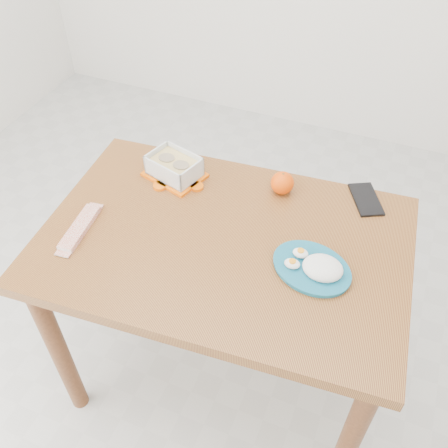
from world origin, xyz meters
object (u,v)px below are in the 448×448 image
at_px(dining_table, 224,264).
at_px(orange_fruit, 282,183).
at_px(smartphone, 366,199).
at_px(food_container, 174,167).
at_px(rice_plate, 315,267).

xyz_separation_m(dining_table, orange_fruit, (0.09, 0.26, 0.15)).
height_order(orange_fruit, smartphone, orange_fruit).
bearing_deg(smartphone, orange_fruit, 165.81).
relative_size(food_container, smartphone, 1.42).
height_order(dining_table, orange_fruit, orange_fruit).
bearing_deg(rice_plate, dining_table, -166.65).
height_order(food_container, smartphone, food_container).
bearing_deg(food_container, smartphone, 27.26).
distance_m(dining_table, smartphone, 0.49).
relative_size(orange_fruit, smartphone, 0.49).
relative_size(food_container, orange_fruit, 2.91).
bearing_deg(food_container, rice_plate, -6.55).
relative_size(rice_plate, smartphone, 1.85).
distance_m(dining_table, food_container, 0.36).
xyz_separation_m(dining_table, smartphone, (0.35, 0.32, 0.12)).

